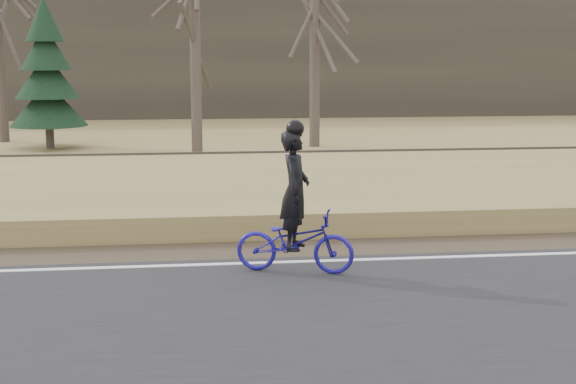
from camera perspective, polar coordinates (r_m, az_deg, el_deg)
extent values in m
plane|color=olive|center=(12.05, -5.79, -5.69)|extent=(120.00, 120.00, 0.00)
cube|color=black|center=(9.65, -5.48, -9.49)|extent=(120.00, 6.00, 0.06)
cube|color=silver|center=(12.22, -5.82, -5.15)|extent=(120.00, 0.12, 0.01)
cube|color=#473A2B|center=(13.20, -5.90, -4.22)|extent=(120.00, 1.60, 0.04)
cube|color=olive|center=(16.09, -6.12, -0.94)|extent=(120.00, 5.00, 0.44)
cube|color=slate|center=(19.83, -6.28, 1.13)|extent=(120.00, 3.00, 0.45)
cube|color=black|center=(19.79, -6.30, 1.97)|extent=(120.00, 2.40, 0.14)
cube|color=brown|center=(19.06, -6.28, 2.11)|extent=(120.00, 0.07, 0.15)
cube|color=brown|center=(20.49, -6.33, 2.65)|extent=(120.00, 0.07, 0.15)
cube|color=#383328|center=(41.61, -6.73, 9.51)|extent=(120.00, 4.00, 6.00)
imported|color=navy|center=(11.67, 0.50, -3.54)|extent=(1.83, 1.08, 0.91)
imported|color=black|center=(11.52, 0.51, 0.14)|extent=(0.58, 0.72, 1.73)
sphere|color=black|center=(11.40, 0.51, 4.53)|extent=(0.26, 0.26, 0.26)
cylinder|color=#4E4339|center=(25.58, -6.63, 10.97)|extent=(0.36, 0.36, 7.48)
cylinder|color=#4E4339|center=(27.84, 1.95, 12.21)|extent=(0.36, 0.36, 8.71)
cylinder|color=#4E4339|center=(28.50, -16.58, 4.01)|extent=(0.28, 0.28, 1.02)
cone|color=black|center=(28.42, -16.68, 6.03)|extent=(2.60, 2.60, 1.49)
cone|color=black|center=(28.38, -16.78, 7.92)|extent=(2.15, 2.15, 1.49)
cone|color=black|center=(28.37, -16.87, 9.81)|extent=(1.70, 1.70, 1.49)
cone|color=black|center=(28.39, -16.97, 11.71)|extent=(1.25, 1.25, 1.49)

